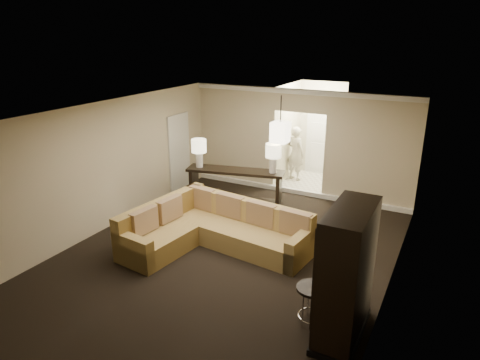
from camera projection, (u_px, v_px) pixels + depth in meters
The scene contains 19 objects.
ground at pixel (224, 258), 8.31m from camera, with size 8.00×8.00×0.00m, color black.
wall_back at pixel (299, 143), 11.19m from camera, with size 6.00×0.04×2.80m, color beige.
wall_front at pixel (34, 310), 4.50m from camera, with size 6.00×0.04×2.80m, color beige.
wall_left at pixel (101, 168), 9.16m from camera, with size 0.04×8.00×2.80m, color beige.
wall_right at pixel (393, 223), 6.54m from camera, with size 0.04×8.00×2.80m, color beige.
ceiling at pixel (222, 115), 7.39m from camera, with size 6.00×8.00×0.02m, color silver.
crown_molding at pixel (300, 92), 10.71m from camera, with size 6.00×0.10×0.12m, color white.
baseboard at pixel (296, 191), 11.60m from camera, with size 6.00×0.10×0.12m, color white.
side_door at pixel (179, 153), 11.61m from camera, with size 0.05×0.90×2.10m, color white.
foyer at pixel (315, 136), 12.35m from camera, with size 1.44×2.02×2.80m.
sectional_sofa at pixel (212, 230), 8.64m from camera, with size 3.34×2.56×0.93m.
coffee_table at pixel (213, 223), 9.34m from camera, with size 1.25×1.25×0.42m.
console_table at pixel (235, 184), 10.68m from camera, with size 2.48×1.10×0.94m.
armoire at pixel (345, 276), 5.95m from camera, with size 0.59×1.37×1.97m.
drink_table at pixel (312, 297), 6.35m from camera, with size 0.49×0.49×0.61m.
table_lamp_left at pixel (199, 149), 10.61m from camera, with size 0.37×0.37×0.72m.
table_lamp_right at pixel (273, 154), 10.19m from camera, with size 0.37×0.37×0.72m.
pendant_light at pixel (280, 132), 9.92m from camera, with size 0.38×0.38×1.09m.
person at pixel (296, 151), 12.44m from camera, with size 0.64×0.42×1.76m, color beige.
Camera 1 is at (3.69, -6.36, 4.18)m, focal length 32.00 mm.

